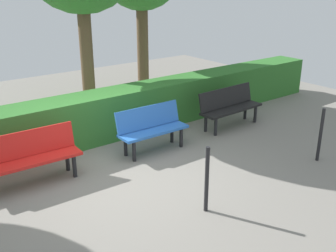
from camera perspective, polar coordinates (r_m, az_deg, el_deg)
name	(u,v)px	position (r m, az deg, el deg)	size (l,w,h in m)	color
ground_plane	(123,176)	(6.88, -6.37, -7.11)	(16.00, 16.00, 0.00)	gray
bench_black	(229,105)	(9.03, 8.72, 2.91)	(1.62, 0.52, 0.86)	black
bench_blue	(152,127)	(7.67, -2.34, -0.12)	(1.40, 0.48, 0.86)	blue
bench_red	(28,156)	(6.81, -19.21, -4.00)	(1.64, 0.50, 0.86)	red
hedge_row	(118,112)	(8.55, -7.09, 1.96)	(11.71, 0.77, 0.96)	#2D6B28
railing_post_near	(320,135)	(7.71, 20.85, -1.20)	(0.06, 0.06, 1.00)	black
railing_post_mid	(207,180)	(5.70, 5.53, -7.59)	(0.06, 0.06, 1.00)	black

